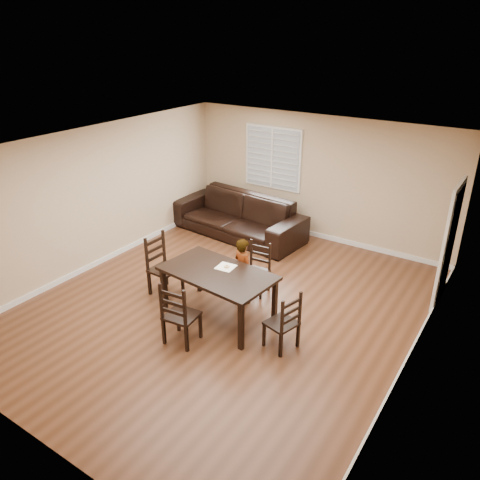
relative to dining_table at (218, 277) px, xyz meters
name	(u,v)px	position (x,y,z in m)	size (l,w,h in m)	color
ground	(225,306)	(-0.10, 0.33, -0.75)	(7.00, 7.00, 0.00)	brown
room	(232,203)	(-0.06, 0.51, 1.06)	(6.04, 7.04, 2.72)	tan
dining_table	(218,277)	(0.00, 0.00, 0.00)	(1.87, 1.17, 0.83)	black
chair_near	(259,269)	(0.08, 1.11, -0.33)	(0.45, 0.42, 0.92)	black
chair_far	(177,318)	(-0.06, -0.93, -0.28)	(0.51, 0.48, 1.03)	black
chair_left	(160,266)	(-1.35, 0.12, -0.26)	(0.47, 0.50, 1.08)	black
chair_right	(287,325)	(1.33, -0.15, -0.32)	(0.49, 0.51, 0.94)	black
child	(243,271)	(0.06, 0.64, -0.16)	(0.43, 0.28, 1.17)	gray
napkin	(226,267)	(0.02, 0.20, 0.09)	(0.28, 0.28, 0.00)	white
donut	(227,266)	(0.04, 0.20, 0.11)	(0.09, 0.09, 0.03)	gold
sofa	(238,216)	(-1.59, 2.96, -0.30)	(3.08, 1.20, 0.90)	black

